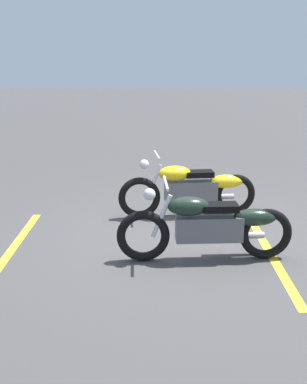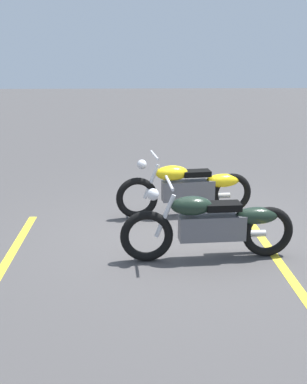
% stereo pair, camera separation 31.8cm
% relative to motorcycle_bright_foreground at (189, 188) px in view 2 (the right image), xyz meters
% --- Properties ---
extents(ground_plane, '(60.00, 60.00, 0.00)m').
position_rel_motorcycle_bright_foreground_xyz_m(ground_plane, '(0.07, 0.85, -0.46)').
color(ground_plane, '#474444').
extents(motorcycle_bright_foreground, '(2.23, 0.66, 1.04)m').
position_rel_motorcycle_bright_foreground_xyz_m(motorcycle_bright_foreground, '(0.00, 0.00, 0.00)').
color(motorcycle_bright_foreground, black).
rests_on(motorcycle_bright_foreground, ground).
extents(motorcycle_dark_foreground, '(2.23, 0.62, 1.04)m').
position_rel_motorcycle_bright_foreground_xyz_m(motorcycle_dark_foreground, '(-0.12, 1.68, 0.00)').
color(motorcycle_dark_foreground, black).
rests_on(motorcycle_dark_foreground, ground).
extents(parking_stripe_near, '(0.15, 3.20, 0.01)m').
position_rel_motorcycle_bright_foreground_xyz_m(parking_stripe_near, '(-0.95, 1.37, -0.46)').
color(parking_stripe_near, yellow).
rests_on(parking_stripe_near, ground).
extents(parking_stripe_mid, '(0.15, 3.20, 0.01)m').
position_rel_motorcycle_bright_foreground_xyz_m(parking_stripe_mid, '(2.50, 1.60, -0.46)').
color(parking_stripe_mid, yellow).
rests_on(parking_stripe_mid, ground).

